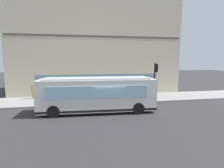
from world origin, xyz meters
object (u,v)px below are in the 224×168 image
Objects in this scene: pedestrian_near_hydrant at (149,88)px; pedestrian_walking_along_curb at (64,92)px; pedestrian_near_building_entrance at (33,90)px; traffic_light_near_corner at (156,75)px; fire_hydrant at (121,96)px; city_bus_nearside at (97,95)px.

pedestrian_near_hydrant is 1.06× the size of pedestrian_walking_along_curb.
traffic_light_near_corner is at bearing -104.31° from pedestrian_near_building_entrance.
fire_hydrant is 6.31m from pedestrian_walking_along_curb.
fire_hydrant is at bearing -96.57° from pedestrian_walking_along_curb.
fire_hydrant is (3.74, -3.03, -1.04)m from city_bus_nearside.
city_bus_nearside is 9.26m from pedestrian_near_building_entrance.
pedestrian_near_building_entrance reaches higher than fire_hydrant.
pedestrian_near_hydrant reaches higher than pedestrian_walking_along_curb.
traffic_light_near_corner reaches higher than city_bus_nearside.
pedestrian_walking_along_curb is at bearing -114.92° from pedestrian_near_building_entrance.
traffic_light_near_corner is (2.71, -6.65, 1.47)m from city_bus_nearside.
city_bus_nearside reaches higher than pedestrian_walking_along_curb.
pedestrian_near_building_entrance reaches higher than pedestrian_near_hydrant.
pedestrian_walking_along_curb is (1.74, 9.87, -1.95)m from traffic_light_near_corner.
traffic_light_near_corner is 2.56× the size of pedestrian_walking_along_curb.
pedestrian_walking_along_curb is (-0.81, 10.17, -0.06)m from pedestrian_near_hydrant.
pedestrian_near_building_entrance is 1.13× the size of pedestrian_walking_along_curb.
fire_hydrant is at bearing -39.04° from city_bus_nearside.
fire_hydrant is 0.46× the size of pedestrian_walking_along_curb.
traffic_light_near_corner reaches higher than pedestrian_near_building_entrance.
city_bus_nearside reaches higher than fire_hydrant.
pedestrian_near_hydrant is at bearing -6.90° from traffic_light_near_corner.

